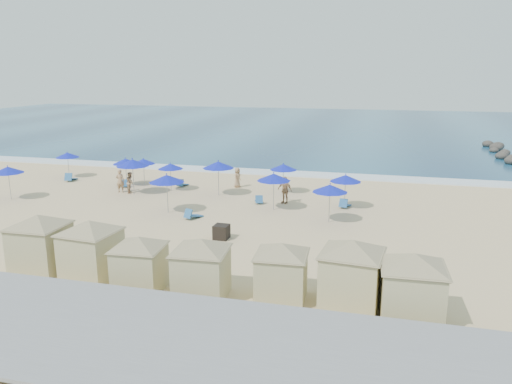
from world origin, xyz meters
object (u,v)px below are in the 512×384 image
beachgoer_3 (237,178)px  umbrella_1 (8,170)px  umbrella_4 (143,161)px  umbrella_5 (170,166)px  cabana_2 (139,257)px  umbrella_10 (346,178)px  cabana_6 (413,279)px  beachgoer_1 (131,182)px  cabana_3 (201,260)px  umbrella_9 (283,167)px  umbrella_7 (218,165)px  cabana_0 (40,236)px  trash_bin (221,232)px  umbrella_2 (126,161)px  beachgoer_0 (120,181)px  cabana_4 (282,264)px  cabana_1 (91,242)px  umbrella_0 (67,155)px  umbrella_3 (132,163)px  umbrella_11 (330,188)px  umbrella_8 (274,177)px  cabana_5 (352,265)px

beachgoer_3 → umbrella_1: bearing=126.6°
umbrella_4 → umbrella_5: umbrella_5 is taller
cabana_2 → umbrella_10: bearing=64.6°
cabana_6 → beachgoer_1: cabana_6 is taller
cabana_3 → beachgoer_1: (-11.49, 15.35, -0.77)m
umbrella_9 → umbrella_4: bearing=179.3°
cabana_6 → umbrella_7: 20.77m
cabana_0 → beachgoer_1: 15.08m
trash_bin → umbrella_9: bearing=86.3°
umbrella_2 → cabana_0: bearing=-73.5°
umbrella_9 → beachgoer_0: 12.28m
cabana_4 → cabana_3: bearing=-169.3°
cabana_0 → beachgoer_0: 15.24m
cabana_1 → umbrella_0: bearing=127.2°
umbrella_0 → umbrella_3: 9.25m
umbrella_5 → umbrella_9: size_ratio=0.95×
cabana_1 → umbrella_1: (-13.45, 10.79, 0.47)m
umbrella_3 → umbrella_7: bearing=11.4°
umbrella_4 → umbrella_11: (15.61, -6.69, 0.24)m
umbrella_5 → umbrella_8: (8.74, -3.28, 0.29)m
umbrella_9 → umbrella_7: bearing=-157.7°
umbrella_1 → umbrella_5: (9.98, 5.30, -0.23)m
cabana_2 → umbrella_5: bearing=110.1°
umbrella_0 → umbrella_8: bearing=-16.2°
umbrella_4 → umbrella_11: size_ratio=0.89×
umbrella_10 → umbrella_0: bearing=170.2°
cabana_1 → umbrella_10: size_ratio=1.94×
umbrella_3 → beachgoer_0: bearing=167.2°
trash_bin → beachgoer_1: 12.98m
umbrella_10 → cabana_6: bearing=-76.3°
cabana_1 → umbrella_9: 18.16m
umbrella_5 → umbrella_11: umbrella_11 is taller
umbrella_1 → umbrella_10: size_ratio=1.04×
umbrella_4 → umbrella_9: 11.44m
beachgoer_1 → umbrella_11: bearing=-120.9°
cabana_0 → umbrella_2: (-4.96, 16.70, 0.30)m
cabana_5 → beachgoer_0: size_ratio=2.69×
umbrella_5 → umbrella_10: (13.23, -1.77, 0.15)m
umbrella_9 → umbrella_8: bearing=-86.1°
cabana_0 → cabana_1: cabana_0 is taller
trash_bin → beachgoer_3: 12.41m
cabana_1 → umbrella_4: size_ratio=2.12×
umbrella_11 → trash_bin: bearing=-139.6°
cabana_2 → beachgoer_0: 18.09m
cabana_5 → cabana_4: bearing=-177.0°
cabana_6 → umbrella_11: 12.32m
umbrella_0 → umbrella_9: (18.96, -0.95, 0.05)m
cabana_0 → umbrella_9: 18.98m
beachgoer_3 → umbrella_3: bearing=129.9°
cabana_6 → umbrella_5: (-16.88, 16.73, 0.24)m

